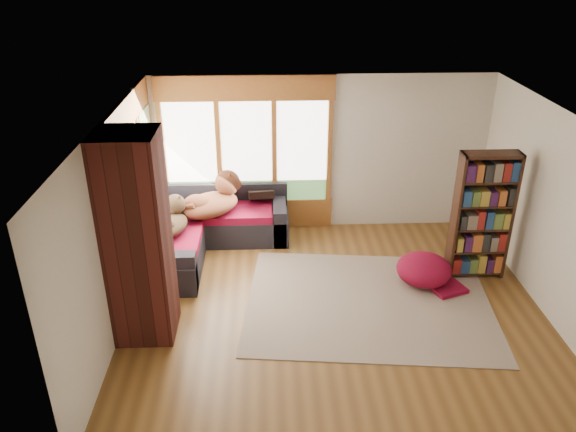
# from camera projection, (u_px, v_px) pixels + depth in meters

# --- Properties ---
(floor) EXTENTS (5.50, 5.50, 0.00)m
(floor) POSITION_uv_depth(u_px,v_px,m) (335.00, 309.00, 7.50)
(floor) COLOR brown
(floor) RESTS_ON ground
(ceiling) EXTENTS (5.50, 5.50, 0.00)m
(ceiling) POSITION_uv_depth(u_px,v_px,m) (343.00, 120.00, 6.36)
(ceiling) COLOR white
(wall_back) EXTENTS (5.50, 0.04, 2.60)m
(wall_back) POSITION_uv_depth(u_px,v_px,m) (320.00, 154.00, 9.18)
(wall_back) COLOR silver
(wall_back) RESTS_ON ground
(wall_front) EXTENTS (5.50, 0.04, 2.60)m
(wall_front) POSITION_uv_depth(u_px,v_px,m) (375.00, 356.00, 4.69)
(wall_front) COLOR silver
(wall_front) RESTS_ON ground
(wall_left) EXTENTS (0.04, 5.00, 2.60)m
(wall_left) POSITION_uv_depth(u_px,v_px,m) (114.00, 227.00, 6.83)
(wall_left) COLOR silver
(wall_left) RESTS_ON ground
(wall_right) EXTENTS (0.04, 5.00, 2.60)m
(wall_right) POSITION_uv_depth(u_px,v_px,m) (557.00, 218.00, 7.03)
(wall_right) COLOR silver
(wall_right) RESTS_ON ground
(windows_back) EXTENTS (2.82, 0.10, 1.90)m
(windows_back) POSITION_uv_depth(u_px,v_px,m) (247.00, 153.00, 9.09)
(windows_back) COLOR #9A5D27
(windows_back) RESTS_ON wall_back
(windows_left) EXTENTS (0.10, 2.62, 1.90)m
(windows_left) POSITION_uv_depth(u_px,v_px,m) (136.00, 185.00, 7.89)
(windows_left) COLOR #9A5D27
(windows_left) RESTS_ON wall_left
(roller_blind) EXTENTS (0.03, 0.72, 0.90)m
(roller_blind) POSITION_uv_depth(u_px,v_px,m) (146.00, 139.00, 8.46)
(roller_blind) COLOR #8AA072
(roller_blind) RESTS_ON wall_left
(brick_chimney) EXTENTS (0.70, 0.70, 2.60)m
(brick_chimney) POSITION_uv_depth(u_px,v_px,m) (137.00, 240.00, 6.53)
(brick_chimney) COLOR #471914
(brick_chimney) RESTS_ON ground
(sectional_sofa) EXTENTS (2.20, 2.20, 0.80)m
(sectional_sofa) POSITION_uv_depth(u_px,v_px,m) (200.00, 233.00, 8.82)
(sectional_sofa) COLOR black
(sectional_sofa) RESTS_ON ground
(area_rug) EXTENTS (3.52, 2.83, 0.01)m
(area_rug) POSITION_uv_depth(u_px,v_px,m) (369.00, 302.00, 7.64)
(area_rug) COLOR beige
(area_rug) RESTS_ON ground
(bookshelf) EXTENTS (0.81, 0.27, 1.89)m
(bookshelf) POSITION_uv_depth(u_px,v_px,m) (482.00, 216.00, 7.89)
(bookshelf) COLOR #381E12
(bookshelf) RESTS_ON ground
(pouf) EXTENTS (1.03, 1.03, 0.42)m
(pouf) POSITION_uv_depth(u_px,v_px,m) (424.00, 269.00, 8.01)
(pouf) COLOR maroon
(pouf) RESTS_ON area_rug
(dog_tan) EXTENTS (1.17, 1.10, 0.57)m
(dog_tan) POSITION_uv_depth(u_px,v_px,m) (214.00, 198.00, 8.76)
(dog_tan) COLOR brown
(dog_tan) RESTS_ON sectional_sofa
(dog_brindle) EXTENTS (0.67, 0.88, 0.44)m
(dog_brindle) POSITION_uv_depth(u_px,v_px,m) (171.00, 219.00, 8.24)
(dog_brindle) COLOR black
(dog_brindle) RESTS_ON sectional_sofa
(throw_pillows) EXTENTS (1.98, 1.68, 0.45)m
(throw_pillows) POSITION_uv_depth(u_px,v_px,m) (204.00, 206.00, 8.68)
(throw_pillows) COLOR black
(throw_pillows) RESTS_ON sectional_sofa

